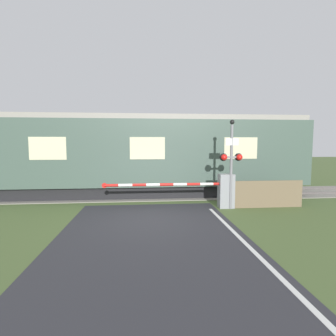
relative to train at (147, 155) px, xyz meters
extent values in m
plane|color=#4C6033|center=(0.04, -4.21, -2.01)|extent=(80.00, 80.00, 0.00)
cube|color=gray|center=(0.04, 0.00, -2.00)|extent=(36.00, 3.20, 0.03)
cube|color=#595451|center=(0.04, -0.72, -1.93)|extent=(36.00, 0.08, 0.10)
cube|color=#595451|center=(0.04, 0.72, -1.93)|extent=(36.00, 0.08, 0.10)
cube|color=black|center=(0.00, 0.00, -1.71)|extent=(14.39, 2.32, 0.60)
cube|color=#42564C|center=(0.00, 0.00, 0.13)|extent=(15.64, 2.73, 3.10)
cube|color=gray|center=(0.00, 0.00, 1.80)|extent=(15.33, 2.51, 0.24)
cube|color=beige|center=(4.30, -1.38, 0.37)|extent=(1.56, 0.02, 0.99)
cube|color=beige|center=(0.00, -1.38, 0.37)|extent=(1.56, 0.02, 0.99)
cube|color=beige|center=(-4.30, -1.38, 0.37)|extent=(1.56, 0.02, 0.99)
cube|color=gray|center=(3.13, -2.97, -1.33)|extent=(0.60, 0.44, 1.37)
cylinder|color=gray|center=(3.13, -2.97, -1.04)|extent=(0.16, 0.16, 0.18)
cylinder|color=red|center=(2.86, -2.97, -1.04)|extent=(0.54, 0.11, 0.11)
cylinder|color=white|center=(2.33, -2.97, -1.04)|extent=(0.54, 0.11, 0.11)
cylinder|color=red|center=(1.79, -2.97, -1.04)|extent=(0.54, 0.11, 0.11)
cylinder|color=white|center=(1.26, -2.97, -1.04)|extent=(0.54, 0.11, 0.11)
cylinder|color=red|center=(0.72, -2.97, -1.04)|extent=(0.54, 0.11, 0.11)
cylinder|color=white|center=(0.18, -2.97, -1.04)|extent=(0.54, 0.11, 0.11)
cylinder|color=red|center=(-0.35, -2.97, -1.04)|extent=(0.54, 0.11, 0.11)
cylinder|color=white|center=(-0.89, -2.97, -1.04)|extent=(0.54, 0.11, 0.11)
cylinder|color=red|center=(-1.42, -2.97, -1.04)|extent=(0.54, 0.11, 0.11)
cylinder|color=red|center=(-1.69, -2.97, -1.04)|extent=(0.20, 0.02, 0.20)
cylinder|color=gray|center=(3.25, -3.18, -0.36)|extent=(0.11, 0.11, 3.32)
cube|color=gray|center=(3.25, -3.18, 0.04)|extent=(0.73, 0.07, 0.07)
sphere|color=red|center=(2.94, -3.23, 0.04)|extent=(0.24, 0.24, 0.24)
sphere|color=red|center=(3.55, -3.23, 0.04)|extent=(0.24, 0.24, 0.24)
cylinder|color=black|center=(2.94, -3.12, 0.04)|extent=(0.30, 0.06, 0.30)
cylinder|color=black|center=(3.55, -3.12, 0.04)|extent=(0.30, 0.06, 0.30)
cube|color=white|center=(3.25, -3.22, 0.64)|extent=(0.51, 0.02, 0.27)
sphere|color=black|center=(3.25, -3.18, 1.40)|extent=(0.18, 0.18, 0.18)
cube|color=#726047|center=(4.66, -3.10, -1.46)|extent=(3.23, 0.06, 1.10)
camera|label=1|loc=(-0.16, -13.13, 0.56)|focal=28.00mm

